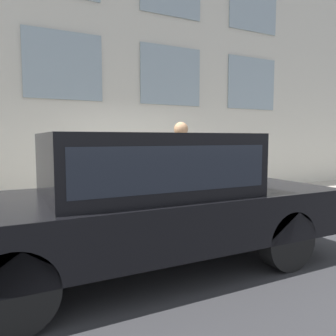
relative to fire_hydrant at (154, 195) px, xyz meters
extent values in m
plane|color=#2D2D30|center=(-0.69, 0.01, -0.52)|extent=(80.00, 80.00, 0.00)
cube|color=#A8A093|center=(0.55, 0.01, -0.44)|extent=(2.48, 60.00, 0.15)
cube|color=beige|center=(1.94, 0.01, 3.94)|extent=(0.30, 40.00, 8.90)
cube|color=#8C9EA8|center=(1.77, -3.81, 2.59)|extent=(0.03, 1.63, 1.42)
cube|color=#8C9EA8|center=(1.77, -1.26, 2.59)|extent=(0.03, 1.63, 1.42)
cube|color=#8C9EA8|center=(1.77, 1.29, 2.59)|extent=(0.03, 1.63, 1.42)
cube|color=#8C9EA8|center=(1.77, -3.81, 4.71)|extent=(0.03, 1.63, 1.42)
cylinder|color=gray|center=(0.00, 0.00, -0.35)|extent=(0.37, 0.37, 0.04)
cylinder|color=gray|center=(0.00, 0.00, -0.08)|extent=(0.28, 0.28, 0.58)
sphere|color=slate|center=(0.00, 0.00, 0.21)|extent=(0.29, 0.29, 0.29)
cylinder|color=black|center=(0.00, 0.00, 0.30)|extent=(0.10, 0.10, 0.12)
cylinder|color=gray|center=(0.00, -0.19, -0.01)|extent=(0.09, 0.10, 0.09)
cylinder|color=gray|center=(0.00, 0.19, -0.01)|extent=(0.09, 0.10, 0.09)
cylinder|color=#998466|center=(0.02, -0.62, 0.05)|extent=(0.12, 0.12, 0.84)
cylinder|color=#998466|center=(0.19, -0.62, 0.05)|extent=(0.12, 0.12, 0.84)
cube|color=white|center=(0.10, -0.62, 0.78)|extent=(0.23, 0.16, 0.63)
cylinder|color=white|center=(-0.06, -0.62, 0.80)|extent=(0.10, 0.10, 0.60)
cylinder|color=white|center=(0.26, -0.62, 0.80)|extent=(0.10, 0.10, 0.60)
sphere|color=#8C6647|center=(0.10, -0.62, 1.24)|extent=(0.28, 0.28, 0.28)
cylinder|color=black|center=(-2.75, 2.47, -0.16)|extent=(0.24, 0.72, 0.72)
cylinder|color=black|center=(-1.12, 2.47, -0.16)|extent=(0.24, 0.72, 0.72)
cylinder|color=black|center=(-2.75, -0.49, -0.16)|extent=(0.24, 0.72, 0.72)
cylinder|color=black|center=(-1.12, -0.49, -0.16)|extent=(0.24, 0.72, 0.72)
cube|color=black|center=(-1.93, 0.99, 0.12)|extent=(1.87, 4.77, 0.56)
cube|color=black|center=(-1.93, 0.99, 0.76)|extent=(1.64, 2.29, 0.70)
cube|color=#1E232D|center=(-1.93, 0.99, 0.76)|extent=(1.65, 2.11, 0.45)
camera|label=1|loc=(-5.52, 2.50, 1.05)|focal=35.00mm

